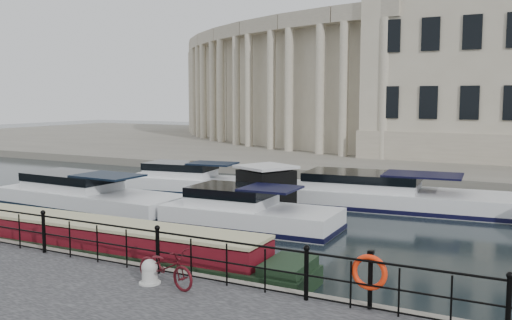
{
  "coord_description": "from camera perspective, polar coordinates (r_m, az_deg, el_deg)",
  "views": [
    {
      "loc": [
        8.66,
        -13.27,
        4.92
      ],
      "look_at": [
        0.5,
        2.0,
        3.0
      ],
      "focal_mm": 40.0,
      "sensor_mm": 36.0,
      "label": 1
    }
  ],
  "objects": [
    {
      "name": "cabin_cruisers",
      "position": [
        24.88,
        3.66,
        -4.23
      ],
      "size": [
        28.7,
        10.23,
        1.99
      ],
      "color": "silver",
      "rests_on": "ground_plane"
    },
    {
      "name": "far_bank",
      "position": [
        53.19,
        18.64,
        0.99
      ],
      "size": [
        120.0,
        42.0,
        0.55
      ],
      "primitive_type": "cube",
      "color": "#6B665B",
      "rests_on": "ground_plane"
    },
    {
      "name": "harbour_hut",
      "position": [
        23.67,
        1.02,
        -3.32
      ],
      "size": [
        3.42,
        3.19,
        2.17
      ],
      "rotation": [
        0.0,
        0.0,
        -0.43
      ],
      "color": "#6B665B",
      "rests_on": "ground_plane"
    },
    {
      "name": "narrowboat",
      "position": [
        18.02,
        -15.12,
        -8.54
      ],
      "size": [
        13.5,
        2.24,
        1.5
      ],
      "rotation": [
        0.0,
        0.0,
        0.03
      ],
      "color": "black",
      "rests_on": "ground_plane"
    },
    {
      "name": "civic_building",
      "position": [
        48.99,
        16.91,
        8.54
      ],
      "size": [
        53.55,
        31.84,
        16.85
      ],
      "color": "#ADA38C",
      "rests_on": "far_bank"
    },
    {
      "name": "ground_plane",
      "position": [
        16.59,
        -4.87,
        -10.94
      ],
      "size": [
        160.0,
        160.0,
        0.0
      ],
      "primitive_type": "plane",
      "color": "black",
      "rests_on": "ground"
    },
    {
      "name": "railing",
      "position": [
        14.5,
        -9.81,
        -8.63
      ],
      "size": [
        24.14,
        0.14,
        1.22
      ],
      "color": "black",
      "rests_on": "near_quay"
    },
    {
      "name": "life_ring_post",
      "position": [
        12.13,
        11.28,
        -11.04
      ],
      "size": [
        0.76,
        0.2,
        1.24
      ],
      "color": "black",
      "rests_on": "near_quay"
    },
    {
      "name": "mooring_bollard",
      "position": [
        13.87,
        -10.59,
        -10.97
      ],
      "size": [
        0.52,
        0.52,
        0.58
      ],
      "color": "#B3B4AF",
      "rests_on": "near_quay"
    },
    {
      "name": "bicycle",
      "position": [
        13.56,
        -9.04,
        -10.5
      ],
      "size": [
        1.84,
        0.92,
        0.92
      ],
      "primitive_type": "imported",
      "rotation": [
        0.0,
        0.0,
        1.39
      ],
      "color": "#470C13",
      "rests_on": "near_quay"
    }
  ]
}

